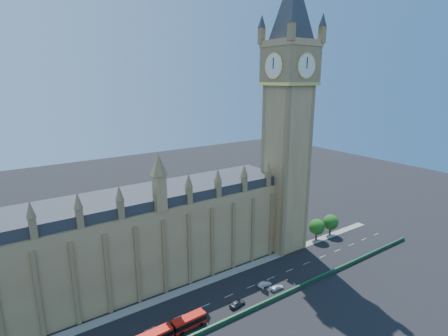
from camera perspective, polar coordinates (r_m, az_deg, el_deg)
ground at (r=104.27m, az=-1.12°, el=-20.82°), size 400.00×400.00×0.00m
palace_westminster at (r=106.37m, az=-19.66°, el=-12.29°), size 120.00×20.00×28.00m
elizabeth_tower at (r=120.32m, az=10.51°, el=11.50°), size 20.59×20.59×105.00m
bridge_parapet at (r=97.97m, az=2.03°, el=-23.03°), size 160.00×0.60×1.20m
kerb_north at (r=110.95m, az=-3.96°, el=-18.41°), size 160.00×3.00×0.16m
tree_east_near at (r=139.16m, az=14.95°, el=-9.18°), size 6.00×6.00×8.50m
tree_east_far at (r=144.96m, az=17.05°, el=-8.36°), size 6.00×6.00×8.50m
red_bus at (r=92.94m, az=-8.79°, el=-24.74°), size 19.08×3.46×3.23m
car_grey at (r=101.89m, az=2.20°, el=-21.21°), size 5.05×2.59×1.65m
car_silver at (r=110.39m, az=6.63°, el=-18.29°), size 4.28×1.78×1.38m
car_white at (r=109.39m, az=8.64°, el=-18.73°), size 4.49×1.92×1.29m
cone_a at (r=110.69m, az=7.07°, el=-18.42°), size 0.55×0.55×0.71m
cone_b at (r=113.81m, az=10.25°, el=-17.54°), size 0.61×0.61×0.76m
cone_c at (r=109.06m, az=6.35°, el=-18.93°), size 0.59×0.59×0.77m
cone_d at (r=111.68m, az=6.27°, el=-18.05°), size 0.51×0.51×0.76m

